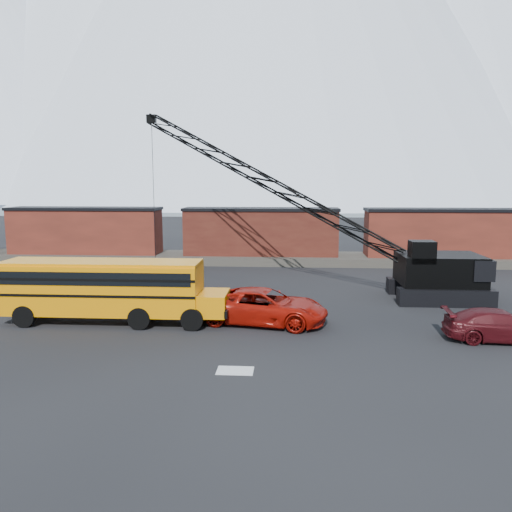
% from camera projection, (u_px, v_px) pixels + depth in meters
% --- Properties ---
extents(ground, '(160.00, 160.00, 0.00)m').
position_uv_depth(ground, '(234.00, 338.00, 23.01)').
color(ground, black).
rests_on(ground, ground).
extents(mountain_ridge, '(800.00, 340.00, 240.00)m').
position_uv_depth(mountain_ridge, '(297.00, 33.00, 288.02)').
color(mountain_ridge, silver).
rests_on(mountain_ridge, ground).
extents(gravel_berm, '(120.00, 5.00, 0.70)m').
position_uv_depth(gravel_berm, '(261.00, 258.00, 44.67)').
color(gravel_berm, '#4C463E').
rests_on(gravel_berm, ground).
extents(boxcar_west_near, '(13.70, 3.10, 4.17)m').
position_uv_depth(boxcar_west_near, '(86.00, 230.00, 45.37)').
color(boxcar_west_near, '#471B14').
rests_on(boxcar_west_near, gravel_berm).
extents(boxcar_mid, '(13.70, 3.10, 4.17)m').
position_uv_depth(boxcar_mid, '(261.00, 232.00, 44.31)').
color(boxcar_mid, '#532117').
rests_on(boxcar_mid, gravel_berm).
extents(boxcar_east_near, '(13.70, 3.10, 4.17)m').
position_uv_depth(boxcar_east_near, '(445.00, 233.00, 43.26)').
color(boxcar_east_near, '#471B14').
rests_on(boxcar_east_near, gravel_berm).
extents(snow_patch, '(1.40, 0.90, 0.02)m').
position_uv_depth(snow_patch, '(235.00, 371.00, 19.03)').
color(snow_patch, silver).
rests_on(snow_patch, ground).
extents(school_bus, '(11.65, 2.65, 3.19)m').
position_uv_depth(school_bus, '(109.00, 288.00, 25.37)').
color(school_bus, orange).
rests_on(school_bus, ground).
extents(red_pickup, '(6.80, 4.08, 1.77)m').
position_uv_depth(red_pickup, '(265.00, 306.00, 25.30)').
color(red_pickup, '#A51107').
rests_on(red_pickup, ground).
extents(maroon_suv, '(4.99, 2.23, 1.42)m').
position_uv_depth(maroon_suv, '(500.00, 325.00, 22.55)').
color(maroon_suv, '#420B10').
rests_on(maroon_suv, ground).
extents(crawler_crane, '(23.22, 11.51, 12.53)m').
position_uv_depth(crawler_crane, '(266.00, 181.00, 34.67)').
color(crawler_crane, black).
rests_on(crawler_crane, ground).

